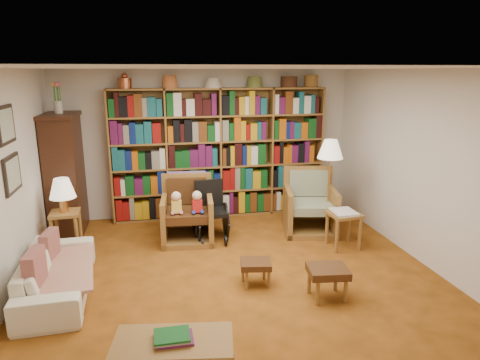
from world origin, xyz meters
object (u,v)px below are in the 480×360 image
object	(u,v)px
sofa	(57,273)
footstool_b	(328,273)
floor_lamp	(330,153)
armchair_sage	(308,207)
wheelchair	(210,213)
armchair_leather	(187,213)
footstool_a	(256,266)
coffee_table	(173,346)
side_table_papers	(344,219)
side_table_lamp	(66,223)

from	to	relation	value
sofa	footstool_b	world-z (taller)	sofa
floor_lamp	armchair_sage	bearing A→B (deg)	145.67
wheelchair	floor_lamp	bearing A→B (deg)	-3.93
armchair_leather	wheelchair	bearing A→B (deg)	-14.14
footstool_a	coffee_table	size ratio (longest dim) A/B	0.40
armchair_leather	footstool_b	xyz separation A→B (m)	(1.37, -2.12, -0.09)
sofa	footstool_b	distance (m)	3.04
floor_lamp	sofa	bearing A→B (deg)	-162.38
footstool_a	sofa	bearing A→B (deg)	173.37
footstool_a	footstool_b	bearing A→B (deg)	-32.53
side_table_papers	sofa	bearing A→B (deg)	-171.25
side_table_lamp	floor_lamp	size ratio (longest dim) A/B	0.40
footstool_a	floor_lamp	bearing A→B (deg)	44.00
footstool_a	coffee_table	distance (m)	1.82
armchair_leather	side_table_papers	size ratio (longest dim) A/B	1.76
sofa	wheelchair	world-z (taller)	wheelchair
side_table_lamp	side_table_papers	size ratio (longest dim) A/B	1.08
sofa	side_table_lamp	xyz separation A→B (m)	(-0.10, 1.19, 0.18)
sofa	floor_lamp	size ratio (longest dim) A/B	1.15
side_table_lamp	wheelchair	xyz separation A→B (m)	(2.03, 0.12, -0.03)
footstool_b	coffee_table	xyz separation A→B (m)	(-1.75, -1.04, 0.06)
sofa	floor_lamp	xyz separation A→B (m)	(3.75, 1.19, 1.02)
footstool_a	side_table_papers	bearing A→B (deg)	29.30
side_table_lamp	footstool_a	size ratio (longest dim) A/B	1.48
armchair_sage	footstool_b	distance (m)	2.15
side_table_lamp	footstool_b	world-z (taller)	side_table_lamp
footstool_b	armchair_leather	bearing A→B (deg)	122.98
wheelchair	footstool_b	xyz separation A→B (m)	(1.03, -2.03, -0.10)
armchair_sage	footstool_a	bearing A→B (deg)	-127.45
armchair_leather	footstool_b	bearing A→B (deg)	-57.02
footstool_b	wheelchair	bearing A→B (deg)	116.86
armchair_leather	coffee_table	size ratio (longest dim) A/B	0.96
side_table_papers	footstool_a	bearing A→B (deg)	-150.70
footstool_a	coffee_table	xyz separation A→B (m)	(-1.04, -1.49, 0.11)
armchair_sage	wheelchair	bearing A→B (deg)	-178.17
armchair_sage	armchair_leather	bearing A→B (deg)	178.89
coffee_table	footstool_b	bearing A→B (deg)	30.78
side_table_lamp	armchair_sage	size ratio (longest dim) A/B	0.61
floor_lamp	coffee_table	bearing A→B (deg)	-130.81
sofa	floor_lamp	distance (m)	4.07
armchair_sage	side_table_papers	xyz separation A→B (m)	(0.24, -0.79, 0.05)
side_table_lamp	side_table_papers	bearing A→B (deg)	-9.13
sofa	side_table_papers	distance (m)	3.79
floor_lamp	footstool_a	xyz separation A→B (m)	(-1.50, -1.45, -1.02)
side_table_lamp	footstool_b	bearing A→B (deg)	-31.95
side_table_papers	coffee_table	distance (m)	3.44
wheelchair	side_table_papers	world-z (taller)	wheelchair
armchair_leather	wheelchair	size ratio (longest dim) A/B	1.10
wheelchair	coffee_table	world-z (taller)	wheelchair
floor_lamp	coffee_table	size ratio (longest dim) A/B	1.46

